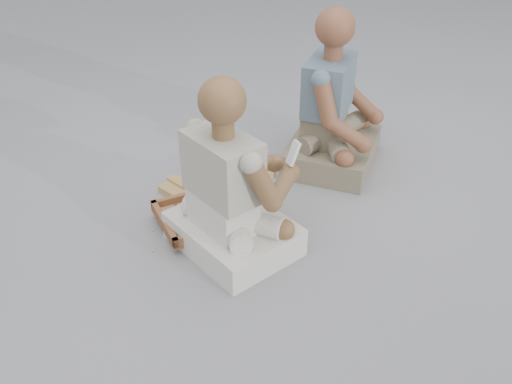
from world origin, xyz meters
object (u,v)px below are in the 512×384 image
craftsman (231,195)px  companion (333,116)px  tool_tray (206,215)px  carved_panel (218,181)px

craftsman → companion: size_ratio=0.95×
tool_tray → carved_panel: bearing=56.3°
carved_panel → tool_tray: tool_tray is taller
companion → tool_tray: bearing=-27.7°
tool_tray → companion: size_ratio=0.52×
carved_panel → companion: 0.72m
carved_panel → companion: (0.66, -0.08, 0.28)m
craftsman → carved_panel: bearing=150.6°
carved_panel → companion: size_ratio=0.61×
carved_panel → tool_tray: bearing=-123.7°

